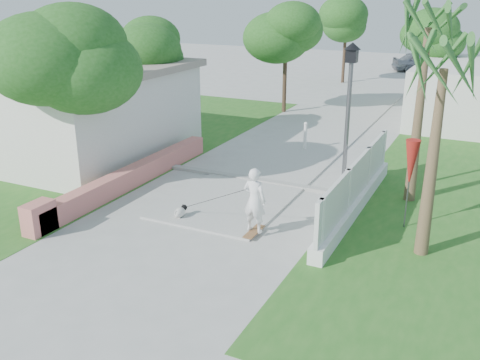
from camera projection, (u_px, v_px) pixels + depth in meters
The scene contains 20 objects.
ground at pixel (146, 264), 11.80m from camera, with size 90.00×90.00×0.00m, color #B7B7B2.
path_strip at pixel (363, 102), 28.75m from camera, with size 3.20×36.00×0.06m, color #B7B7B2.
curb at pixel (257, 180), 16.87m from camera, with size 6.50×0.25×0.10m, color #999993.
grass_left at pixel (118, 141), 21.45m from camera, with size 8.00×20.00×0.01m, color #286620.
pink_wall at pixel (123, 180), 16.06m from camera, with size 0.45×8.20×0.80m.
house_left at pixel (59, 108), 19.62m from camera, with size 8.40×7.40×3.23m.
lattice_fence at pixel (356, 192), 14.46m from camera, with size 0.35×7.00×1.50m.
street_lamp at pixel (348, 119), 14.46m from camera, with size 0.44×0.44×4.44m.
bollard at pixel (305, 135), 20.00m from camera, with size 0.14×0.14×1.09m.
patio_umbrella at pixel (411, 164), 13.08m from camera, with size 0.36×0.36×2.30m.
tree_left_near at pixel (67, 62), 14.88m from camera, with size 3.60×3.60×5.28m.
tree_left_mid at pixel (152, 53), 20.07m from camera, with size 3.20×3.20×4.85m.
tree_path_left at pixel (286, 32), 25.29m from camera, with size 3.40×3.40×5.23m.
tree_path_right at pixel (433, 38), 26.25m from camera, with size 3.00×3.00×4.79m.
tree_path_far at pixel (347, 22), 33.69m from camera, with size 3.20×3.20×5.17m.
palm_far at pixel (427, 40), 13.92m from camera, with size 1.80×1.80×5.30m.
palm_near at pixel (443, 81), 10.97m from camera, with size 1.80×1.80×4.70m.
skateboarder at pixel (237, 200), 13.19m from camera, with size 2.48×0.87×1.74m.
dog at pixel (181, 212), 14.08m from camera, with size 0.28×0.53×0.36m.
parked_car at pixel (423, 62), 39.18m from camera, with size 1.73×4.31×1.47m, color #B2B5BB.
Camera 1 is at (6.45, -8.53, 5.71)m, focal length 40.00 mm.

